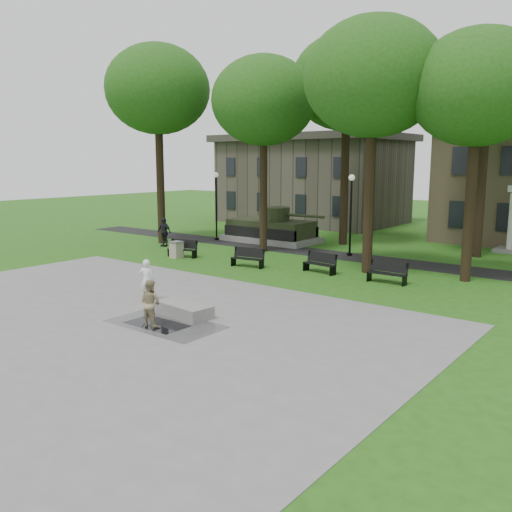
# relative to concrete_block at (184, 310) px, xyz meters

# --- Properties ---
(ground) EXTENTS (120.00, 120.00, 0.00)m
(ground) POSITION_rel_concrete_block_xyz_m (-1.90, 2.62, -0.24)
(ground) COLOR #224C12
(ground) RESTS_ON ground
(plaza) EXTENTS (22.00, 16.00, 0.02)m
(plaza) POSITION_rel_concrete_block_xyz_m (-1.90, -2.38, -0.23)
(plaza) COLOR gray
(plaza) RESTS_ON ground
(footpath) EXTENTS (44.00, 2.60, 0.01)m
(footpath) POSITION_rel_concrete_block_xyz_m (-1.90, 14.62, -0.24)
(footpath) COLOR black
(footpath) RESTS_ON ground
(building_left) EXTENTS (15.00, 10.00, 7.20)m
(building_left) POSITION_rel_concrete_block_xyz_m (-12.90, 29.12, 3.35)
(building_left) COLOR #4C443D
(building_left) RESTS_ON ground
(tree_0) EXTENTS (6.80, 6.80, 12.97)m
(tree_0) POSITION_rel_concrete_block_xyz_m (-13.90, 11.62, 9.78)
(tree_0) COLOR black
(tree_0) RESTS_ON ground
(tree_1) EXTENTS (6.20, 6.20, 11.63)m
(tree_1) POSITION_rel_concrete_block_xyz_m (-6.40, 13.12, 8.71)
(tree_1) COLOR black
(tree_1) RESTS_ON ground
(tree_2) EXTENTS (6.60, 6.60, 12.16)m
(tree_2) POSITION_rel_concrete_block_xyz_m (1.60, 11.12, 9.07)
(tree_2) COLOR black
(tree_2) RESTS_ON ground
(tree_3) EXTENTS (6.00, 6.00, 11.19)m
(tree_3) POSITION_rel_concrete_block_xyz_m (6.10, 12.12, 8.35)
(tree_3) COLOR black
(tree_3) RESTS_ON ground
(tree_4) EXTENTS (7.20, 7.20, 13.50)m
(tree_4) POSITION_rel_concrete_block_xyz_m (-3.90, 18.62, 10.15)
(tree_4) COLOR black
(tree_4) RESTS_ON ground
(tree_5) EXTENTS (6.40, 6.40, 12.44)m
(tree_5) POSITION_rel_concrete_block_xyz_m (4.60, 19.12, 9.42)
(tree_5) COLOR black
(tree_5) RESTS_ON ground
(lamp_left) EXTENTS (0.36, 0.36, 4.73)m
(lamp_left) POSITION_rel_concrete_block_xyz_m (-11.90, 14.92, 2.55)
(lamp_left) COLOR black
(lamp_left) RESTS_ON ground
(lamp_mid) EXTENTS (0.36, 0.36, 4.73)m
(lamp_mid) POSITION_rel_concrete_block_xyz_m (-1.40, 14.92, 2.55)
(lamp_mid) COLOR black
(lamp_mid) RESTS_ON ground
(tank_monument) EXTENTS (7.45, 3.40, 2.40)m
(tank_monument) POSITION_rel_concrete_block_xyz_m (-8.35, 16.62, 0.61)
(tank_monument) COLOR gray
(tank_monument) RESTS_ON ground
(puddle) EXTENTS (2.20, 1.20, 0.00)m
(puddle) POSITION_rel_concrete_block_xyz_m (0.03, -1.30, -0.22)
(puddle) COLOR black
(puddle) RESTS_ON plaza
(concrete_block) EXTENTS (2.29, 1.22, 0.45)m
(concrete_block) POSITION_rel_concrete_block_xyz_m (0.00, 0.00, 0.00)
(concrete_block) COLOR gray
(concrete_block) RESTS_ON plaza
(skateboard) EXTENTS (0.79, 0.50, 0.07)m
(skateboard) POSITION_rel_concrete_block_xyz_m (-2.83, 0.85, -0.19)
(skateboard) COLOR brown
(skateboard) RESTS_ON plaza
(skateboarder) EXTENTS (0.73, 0.67, 1.67)m
(skateboarder) POSITION_rel_concrete_block_xyz_m (-2.65, 0.60, 0.61)
(skateboarder) COLOR white
(skateboarder) RESTS_ON plaza
(friend_watching) EXTENTS (0.85, 0.70, 1.60)m
(friend_watching) POSITION_rel_concrete_block_xyz_m (0.03, -1.57, 0.57)
(friend_watching) COLOR #988862
(friend_watching) RESTS_ON plaza
(pedestrian_walker) EXTENTS (1.13, 0.53, 1.88)m
(pedestrian_walker) POSITION_rel_concrete_block_xyz_m (-12.63, 10.66, 0.70)
(pedestrian_walker) COLOR black
(pedestrian_walker) RESTS_ON ground
(park_bench_0) EXTENTS (1.85, 0.84, 1.00)m
(park_bench_0) POSITION_rel_concrete_block_xyz_m (-8.81, 8.62, 0.28)
(park_bench_0) COLOR black
(park_bench_0) RESTS_ON ground
(park_bench_1) EXTENTS (1.85, 0.78, 1.00)m
(park_bench_1) POSITION_rel_concrete_block_xyz_m (-3.94, 8.59, 0.28)
(park_bench_1) COLOR black
(park_bench_1) RESTS_ON ground
(park_bench_2) EXTENTS (1.84, 0.77, 1.00)m
(park_bench_2) POSITION_rel_concrete_block_xyz_m (-0.19, 9.63, 0.28)
(park_bench_2) COLOR black
(park_bench_2) RESTS_ON ground
(park_bench_3) EXTENTS (1.81, 0.57, 1.00)m
(park_bench_3) POSITION_rel_concrete_block_xyz_m (3.45, 9.51, 0.28)
(park_bench_3) COLOR black
(park_bench_3) RESTS_ON ground
(trash_bin) EXTENTS (0.69, 0.69, 0.96)m
(trash_bin) POSITION_rel_concrete_block_xyz_m (-8.88, 8.15, 0.24)
(trash_bin) COLOR #A09283
(trash_bin) RESTS_ON ground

